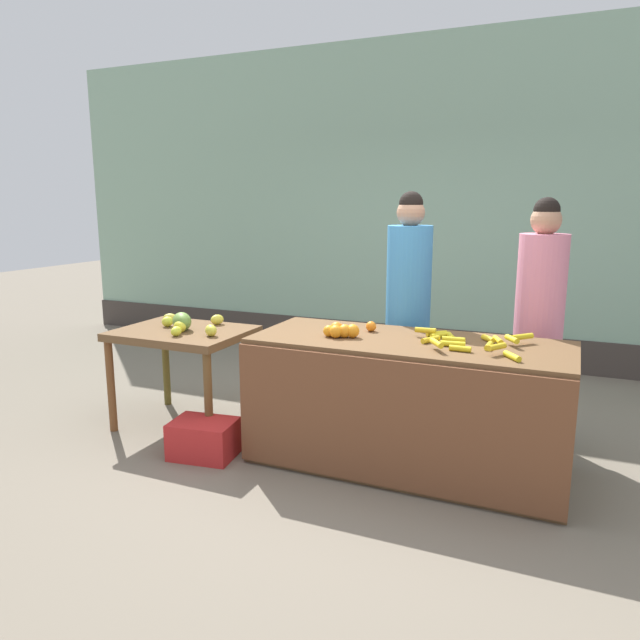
{
  "coord_description": "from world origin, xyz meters",
  "views": [
    {
      "loc": [
        1.41,
        -3.69,
        1.76
      ],
      "look_at": [
        -0.27,
        0.15,
        0.92
      ],
      "focal_mm": 33.05,
      "sensor_mm": 36.0,
      "label": 1
    }
  ],
  "objects_px": {
    "vendor_woman_blue_shirt": "(408,312)",
    "produce_crate": "(204,439)",
    "produce_sack": "(310,375)",
    "vendor_woman_pink_shirt": "(538,324)"
  },
  "relations": [
    {
      "from": "vendor_woman_blue_shirt",
      "to": "produce_crate",
      "type": "distance_m",
      "value": 1.78
    },
    {
      "from": "vendor_woman_blue_shirt",
      "to": "produce_sack",
      "type": "distance_m",
      "value": 1.08
    },
    {
      "from": "vendor_woman_pink_shirt",
      "to": "produce_crate",
      "type": "height_order",
      "value": "vendor_woman_pink_shirt"
    },
    {
      "from": "vendor_woman_blue_shirt",
      "to": "produce_crate",
      "type": "xyz_separation_m",
      "value": [
        -1.14,
        -1.11,
        -0.8
      ]
    },
    {
      "from": "vendor_woman_blue_shirt",
      "to": "produce_crate",
      "type": "bearing_deg",
      "value": -135.73
    },
    {
      "from": "vendor_woman_pink_shirt",
      "to": "produce_crate",
      "type": "relative_size",
      "value": 4.08
    },
    {
      "from": "vendor_woman_pink_shirt",
      "to": "produce_sack",
      "type": "distance_m",
      "value": 1.92
    },
    {
      "from": "vendor_woman_blue_shirt",
      "to": "produce_sack",
      "type": "height_order",
      "value": "vendor_woman_blue_shirt"
    },
    {
      "from": "vendor_woman_blue_shirt",
      "to": "produce_sack",
      "type": "relative_size",
      "value": 3.12
    },
    {
      "from": "vendor_woman_blue_shirt",
      "to": "vendor_woman_pink_shirt",
      "type": "bearing_deg",
      "value": 3.94
    }
  ]
}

